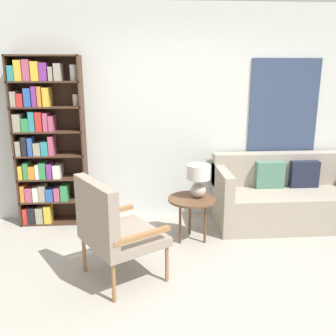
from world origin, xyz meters
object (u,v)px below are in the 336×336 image
table_lamp (198,178)px  armchair (111,225)px  bookshelf (43,141)px  couch (288,198)px  side_table (192,202)px

table_lamp → armchair: bearing=-138.1°
bookshelf → armchair: bearing=-58.1°
bookshelf → couch: (3.04, -0.23, -0.73)m
armchair → side_table: (0.85, 0.80, -0.10)m
armchair → table_lamp: bearing=41.9°
bookshelf → table_lamp: size_ratio=5.47×
table_lamp → bookshelf: bearing=161.1°
armchair → side_table: size_ratio=1.81×
bookshelf → table_lamp: (1.83, -0.62, -0.32)m
couch → side_table: 1.36m
bookshelf → table_lamp: bookshelf is taller
armchair → table_lamp: (0.92, 0.83, 0.19)m
armchair → couch: 2.47m
table_lamp → side_table: bearing=-157.5°
armchair → couch: (2.14, 1.22, -0.22)m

